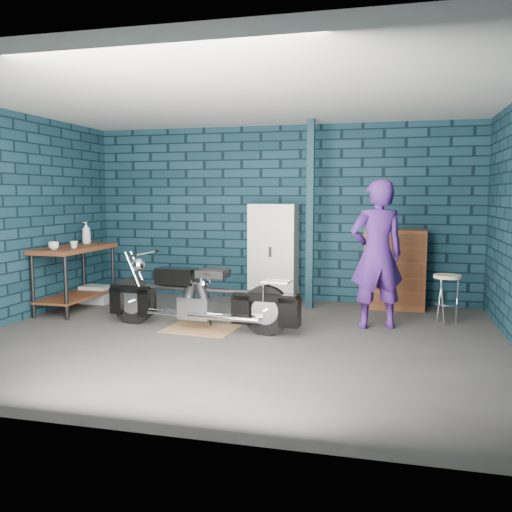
{
  "coord_description": "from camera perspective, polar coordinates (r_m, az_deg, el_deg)",
  "views": [
    {
      "loc": [
        1.69,
        -5.77,
        1.63
      ],
      "look_at": [
        0.16,
        0.3,
        0.93
      ],
      "focal_mm": 38.0,
      "sensor_mm": 36.0,
      "label": 1
    }
  ],
  "objects": [
    {
      "name": "tool_chest",
      "position": [
        8.07,
        14.35,
        -1.35
      ],
      "size": [
        0.86,
        0.48,
        1.14
      ],
      "primitive_type": "cube",
      "color": "brown",
      "rests_on": "ground"
    },
    {
      "name": "cup_a",
      "position": [
        7.73,
        -20.53,
        1.03
      ],
      "size": [
        0.17,
        0.17,
        0.11
      ],
      "primitive_type": "imported",
      "rotation": [
        0.0,
        0.0,
        -0.33
      ],
      "color": "beige",
      "rests_on": "workbench"
    },
    {
      "name": "cup_b",
      "position": [
        7.86,
        -18.62,
        1.14
      ],
      "size": [
        0.12,
        0.12,
        0.1
      ],
      "primitive_type": "imported",
      "rotation": [
        0.0,
        0.0,
        0.17
      ],
      "color": "beige",
      "rests_on": "workbench"
    },
    {
      "name": "shop_stool",
      "position": [
        7.37,
        19.41,
        -4.29
      ],
      "size": [
        0.36,
        0.36,
        0.62
      ],
      "primitive_type": null,
      "rotation": [
        0.0,
        0.0,
        0.06
      ],
      "color": "beige",
      "rests_on": "ground"
    },
    {
      "name": "support_post",
      "position": [
        7.81,
        5.72,
        4.29
      ],
      "size": [
        0.1,
        0.1,
        2.7
      ],
      "primitive_type": "cube",
      "color": "#102A35",
      "rests_on": "ground"
    },
    {
      "name": "locker",
      "position": [
        8.24,
        1.87,
        0.26
      ],
      "size": [
        0.7,
        0.5,
        1.5
      ],
      "primitive_type": "cube",
      "color": "silver",
      "rests_on": "ground"
    },
    {
      "name": "ground",
      "position": [
        6.23,
        -2.16,
        -8.79
      ],
      "size": [
        6.0,
        6.0,
        0.0
      ],
      "primitive_type": "plane",
      "color": "#454240",
      "rests_on": "ground"
    },
    {
      "name": "room_walls",
      "position": [
        6.55,
        -0.86,
        8.76
      ],
      "size": [
        6.02,
        5.01,
        2.71
      ],
      "color": "#102A35",
      "rests_on": "ground"
    },
    {
      "name": "bottle",
      "position": [
        8.52,
        -17.44,
        2.35
      ],
      "size": [
        0.16,
        0.16,
        0.33
      ],
      "primitive_type": "imported",
      "rotation": [
        0.0,
        0.0,
        -0.26
      ],
      "color": "#999BA1",
      "rests_on": "workbench"
    },
    {
      "name": "person",
      "position": [
        6.78,
        12.6,
        0.17
      ],
      "size": [
        0.78,
        0.64,
        1.83
      ],
      "primitive_type": "imported",
      "rotation": [
        0.0,
        0.0,
        3.48
      ],
      "color": "#431E73",
      "rests_on": "ground"
    },
    {
      "name": "motorcycle",
      "position": [
        6.64,
        -5.87,
        -3.77
      ],
      "size": [
        2.15,
        0.75,
        0.93
      ],
      "primitive_type": null,
      "rotation": [
        0.0,
        0.0,
        -0.09
      ],
      "color": "black",
      "rests_on": "ground"
    },
    {
      "name": "drip_mat",
      "position": [
        6.73,
        -5.83,
        -7.63
      ],
      "size": [
        0.91,
        0.71,
        0.01
      ],
      "primitive_type": "cube",
      "rotation": [
        0.0,
        0.0,
        -0.09
      ],
      "color": "olive",
      "rests_on": "ground"
    },
    {
      "name": "workbench",
      "position": [
        8.16,
        -18.46,
        -2.23
      ],
      "size": [
        0.6,
        1.4,
        0.91
      ],
      "primitive_type": "cube",
      "color": "brown",
      "rests_on": "ground"
    },
    {
      "name": "storage_bin",
      "position": [
        8.62,
        -16.48,
        -3.88
      ],
      "size": [
        0.43,
        0.3,
        0.27
      ],
      "primitive_type": "cube",
      "color": "#999BA1",
      "rests_on": "ground"
    }
  ]
}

